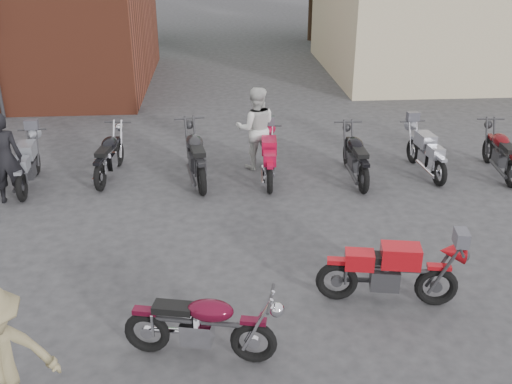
{
  "coord_description": "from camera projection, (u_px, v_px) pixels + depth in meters",
  "views": [
    {
      "loc": [
        -0.75,
        -6.05,
        4.78
      ],
      "look_at": [
        -0.13,
        2.42,
        0.9
      ],
      "focal_mm": 40.0,
      "sensor_mm": 36.0,
      "label": 1
    }
  ],
  "objects": [
    {
      "name": "stucco_building",
      "position": [
        464.0,
        23.0,
        20.97
      ],
      "size": [
        10.0,
        8.0,
        3.5
      ],
      "primitive_type": "cube",
      "color": "tan",
      "rests_on": "ground"
    },
    {
      "name": "row_bike_5",
      "position": [
        356.0,
        154.0,
        11.9
      ],
      "size": [
        0.64,
        1.92,
        1.11
      ],
      "primitive_type": null,
      "rotation": [
        0.0,
        0.0,
        1.57
      ],
      "color": "black",
      "rests_on": "ground"
    },
    {
      "name": "vintage_motorcycle",
      "position": [
        202.0,
        321.0,
        6.83
      ],
      "size": [
        1.92,
        0.98,
        1.06
      ],
      "primitive_type": null,
      "rotation": [
        0.0,
        0.0,
        -0.21
      ],
      "color": "#4C091C",
      "rests_on": "ground"
    },
    {
      "name": "helmet",
      "position": [
        208.0,
        311.0,
        7.69
      ],
      "size": [
        0.3,
        0.3,
        0.23
      ],
      "primitive_type": "ellipsoid",
      "rotation": [
        0.0,
        0.0,
        -0.24
      ],
      "color": "#B23413",
      "rests_on": "ground"
    },
    {
      "name": "row_bike_2",
      "position": [
        109.0,
        153.0,
        12.01
      ],
      "size": [
        0.84,
        1.92,
        1.08
      ],
      "primitive_type": null,
      "rotation": [
        0.0,
        0.0,
        1.45
      ],
      "color": "black",
      "rests_on": "ground"
    },
    {
      "name": "row_bike_6",
      "position": [
        426.0,
        151.0,
        12.2
      ],
      "size": [
        0.76,
        1.85,
        1.04
      ],
      "primitive_type": null,
      "rotation": [
        0.0,
        0.0,
        1.66
      ],
      "color": "gray",
      "rests_on": "ground"
    },
    {
      "name": "row_bike_1",
      "position": [
        27.0,
        162.0,
        11.56
      ],
      "size": [
        0.76,
        1.89,
        1.07
      ],
      "primitive_type": null,
      "rotation": [
        0.0,
        0.0,
        1.65
      ],
      "color": "gray",
      "rests_on": "ground"
    },
    {
      "name": "ground",
      "position": [
        279.0,
        330.0,
        7.52
      ],
      "size": [
        90.0,
        90.0,
        0.0
      ],
      "primitive_type": "plane",
      "color": "#2F2E31"
    },
    {
      "name": "row_bike_4",
      "position": [
        269.0,
        156.0,
        11.88
      ],
      "size": [
        0.72,
        1.84,
        1.05
      ],
      "primitive_type": null,
      "rotation": [
        0.0,
        0.0,
        1.5
      ],
      "color": "#B50F35",
      "rests_on": "ground"
    },
    {
      "name": "person_light",
      "position": [
        256.0,
        128.0,
        12.34
      ],
      "size": [
        0.9,
        0.7,
        1.82
      ],
      "primitive_type": "imported",
      "rotation": [
        0.0,
        0.0,
        3.12
      ],
      "color": "silver",
      "rests_on": "ground"
    },
    {
      "name": "person_dark",
      "position": [
        4.0,
        158.0,
        10.74
      ],
      "size": [
        0.71,
        0.53,
        1.8
      ],
      "primitive_type": "imported",
      "rotation": [
        0.0,
        0.0,
        3.3
      ],
      "color": "black",
      "rests_on": "ground"
    },
    {
      "name": "row_bike_3",
      "position": [
        196.0,
        153.0,
        11.84
      ],
      "size": [
        1.0,
        2.16,
        1.21
      ],
      "primitive_type": null,
      "rotation": [
        0.0,
        0.0,
        1.72
      ],
      "color": "black",
      "rests_on": "ground"
    },
    {
      "name": "sportbike",
      "position": [
        391.0,
        269.0,
        7.86
      ],
      "size": [
        1.97,
        0.94,
        1.1
      ],
      "primitive_type": null,
      "rotation": [
        0.0,
        0.0,
        -0.17
      ],
      "color": "#AF0E16",
      "rests_on": "ground"
    },
    {
      "name": "row_bike_7",
      "position": [
        501.0,
        150.0,
        12.16
      ],
      "size": [
        0.8,
        1.94,
        1.09
      ],
      "primitive_type": null,
      "rotation": [
        0.0,
        0.0,
        1.47
      ],
      "color": "#550A0E",
      "rests_on": "ground"
    }
  ]
}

